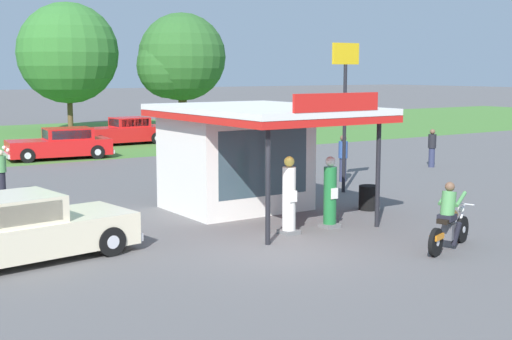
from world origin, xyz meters
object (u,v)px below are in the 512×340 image
(bystander_admiring_sedan, at_px, (343,157))
(bystander_strolling_foreground, at_px, (1,171))
(parked_car_back_row_right, at_px, (235,133))
(spare_tire_stack, at_px, (369,198))
(featured_classic_sedan, at_px, (21,230))
(parked_car_back_row_centre_right, at_px, (124,132))
(roadside_pole_sign, at_px, (345,92))
(gas_pump_offside, at_px, (330,195))
(bystander_standing_back_lot, at_px, (432,147))
(gas_pump_nearside, at_px, (289,199))
(motorcycle_with_rider, at_px, (449,222))
(parked_car_back_row_far_right, at_px, (61,145))

(bystander_admiring_sedan, height_order, bystander_strolling_foreground, bystander_admiring_sedan)
(parked_car_back_row_right, relative_size, spare_tire_stack, 7.49)
(featured_classic_sedan, distance_m, parked_car_back_row_centre_right, 24.83)
(featured_classic_sedan, relative_size, roadside_pole_sign, 1.00)
(parked_car_back_row_centre_right, xyz_separation_m, spare_tire_stack, (-1.60, -21.76, -0.32))
(gas_pump_offside, distance_m, bystander_strolling_foreground, 11.47)
(bystander_standing_back_lot, bearing_deg, gas_pump_offside, -148.98)
(bystander_admiring_sedan, height_order, roadside_pole_sign, roadside_pole_sign)
(gas_pump_offside, height_order, roadside_pole_sign, roadside_pole_sign)
(gas_pump_nearside, xyz_separation_m, parked_car_back_row_centre_right, (5.44, 22.98, -0.22))
(motorcycle_with_rider, height_order, roadside_pole_sign, roadside_pole_sign)
(gas_pump_nearside, xyz_separation_m, motorcycle_with_rider, (2.10, -3.32, -0.25))
(bystander_admiring_sedan, bearing_deg, bystander_strolling_foreground, 160.12)
(featured_classic_sedan, xyz_separation_m, bystander_standing_back_lot, (18.85, 5.63, 0.18))
(parked_car_back_row_far_right, relative_size, roadside_pole_sign, 1.00)
(motorcycle_with_rider, height_order, parked_car_back_row_right, parked_car_back_row_right)
(bystander_admiring_sedan, bearing_deg, motorcycle_with_rider, -117.05)
(gas_pump_nearside, distance_m, parked_car_back_row_right, 21.41)
(spare_tire_stack, bearing_deg, featured_classic_sedan, -179.38)
(parked_car_back_row_far_right, xyz_separation_m, spare_tire_stack, (3.50, -17.20, -0.31))
(bystander_admiring_sedan, distance_m, spare_tire_stack, 5.44)
(parked_car_back_row_centre_right, bearing_deg, gas_pump_nearside, -103.33)
(bystander_standing_back_lot, height_order, roadside_pole_sign, roadside_pole_sign)
(gas_pump_offside, distance_m, bystander_admiring_sedan, 7.93)
(motorcycle_with_rider, bearing_deg, bystander_strolling_foreground, 116.66)
(motorcycle_with_rider, xyz_separation_m, featured_classic_sedan, (-8.41, 4.44, 0.02))
(featured_classic_sedan, bearing_deg, bystander_standing_back_lot, 16.62)
(gas_pump_nearside, height_order, bystander_strolling_foreground, gas_pump_nearside)
(bystander_standing_back_lot, xyz_separation_m, roadside_pole_sign, (-7.31, -2.76, 2.53))
(parked_car_back_row_right, distance_m, spare_tire_stack, 18.72)
(motorcycle_with_rider, distance_m, bystander_strolling_foreground, 14.76)
(featured_classic_sedan, bearing_deg, bystander_strolling_foreground, 78.45)
(motorcycle_with_rider, xyz_separation_m, parked_car_back_row_right, (8.12, 22.14, 0.06))
(parked_car_back_row_centre_right, xyz_separation_m, bystander_standing_back_lot, (7.10, -16.24, 0.17))
(parked_car_back_row_centre_right, relative_size, roadside_pole_sign, 1.04)
(parked_car_back_row_centre_right, xyz_separation_m, roadside_pole_sign, (-0.21, -19.00, 2.70))
(bystander_strolling_foreground, bearing_deg, bystander_standing_back_lot, -10.36)
(spare_tire_stack, bearing_deg, parked_car_back_row_right, 70.08)
(gas_pump_offside, distance_m, parked_car_back_row_centre_right, 23.35)
(bystander_admiring_sedan, bearing_deg, parked_car_back_row_right, 75.10)
(gas_pump_nearside, relative_size, roadside_pole_sign, 0.39)
(parked_car_back_row_far_right, bearing_deg, gas_pump_offside, -86.92)
(gas_pump_nearside, xyz_separation_m, parked_car_back_row_right, (10.22, 18.82, -0.18))
(gas_pump_offside, bearing_deg, motorcycle_with_rider, -77.03)
(featured_classic_sedan, height_order, bystander_strolling_foreground, bystander_strolling_foreground)
(featured_classic_sedan, relative_size, parked_car_back_row_centre_right, 0.97)
(bystander_strolling_foreground, bearing_deg, featured_classic_sedan, -101.55)
(bystander_standing_back_lot, distance_m, roadside_pole_sign, 8.21)
(parked_car_back_row_right, height_order, roadside_pole_sign, roadside_pole_sign)
(bystander_strolling_foreground, bearing_deg, gas_pump_offside, -59.30)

